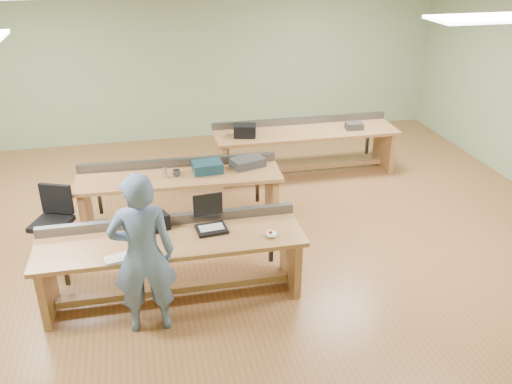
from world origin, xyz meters
TOP-DOWN VIEW (x-y plane):
  - floor at (0.00, 0.00)m, footprint 10.00×10.00m
  - ceiling at (0.00, 0.00)m, footprint 10.00×10.00m
  - wall_back at (0.00, 4.00)m, footprint 10.00×0.04m
  - wall_front at (0.00, -4.00)m, footprint 10.00×0.04m
  - fluor_panels at (0.00, 0.00)m, footprint 6.20×3.50m
  - workbench_front at (-0.70, -1.17)m, footprint 2.88×0.81m
  - workbench_mid at (-0.45, 0.49)m, footprint 2.78×0.88m
  - workbench_back at (1.77, 1.83)m, footprint 3.04×0.85m
  - person at (-1.00, -1.66)m, footprint 0.64×0.43m
  - laptop_base at (-0.25, -1.12)m, footprint 0.35×0.30m
  - laptop_screen at (-0.26, -0.99)m, footprint 0.33×0.05m
  - keyboard at (-1.15, -1.47)m, footprint 0.50×0.26m
  - trackball_mouse at (0.37, -1.39)m, footprint 0.16×0.18m
  - camera_bag at (-0.84, -0.97)m, footprint 0.31×0.26m
  - task_chair at (-2.07, -0.00)m, footprint 0.65×0.65m
  - parts_bin_teal at (-0.06, 0.49)m, footprint 0.41×0.32m
  - parts_bin_grey at (0.52, 0.55)m, footprint 0.51×0.41m
  - mug at (-0.49, 0.44)m, footprint 0.13×0.13m
  - drinks_can at (-0.65, 0.43)m, footprint 0.08×0.08m
  - storage_box_back at (0.73, 1.75)m, footprint 0.40×0.33m
  - tray_back at (2.57, 1.70)m, footprint 0.29×0.23m

SIDE VIEW (x-z plane):
  - floor at x=0.00m, z-range 0.00..0.00m
  - task_chair at x=-2.07m, z-range -0.12..0.79m
  - workbench_mid at x=-0.45m, z-range 0.12..0.98m
  - workbench_front at x=-0.70m, z-range 0.13..0.99m
  - workbench_back at x=1.77m, z-range 0.13..0.99m
  - keyboard at x=-1.15m, z-range 0.75..0.78m
  - laptop_base at x=-0.25m, z-range 0.75..0.79m
  - trackball_mouse at x=0.37m, z-range 0.75..0.81m
  - mug at x=-0.49m, z-range 0.75..0.84m
  - tray_back at x=2.57m, z-range 0.75..0.86m
  - parts_bin_grey at x=0.52m, z-range 0.75..0.87m
  - drinks_can at x=-0.65m, z-range 0.75..0.88m
  - parts_bin_teal at x=-0.06m, z-range 0.75..0.89m
  - camera_bag at x=-0.84m, z-range 0.75..0.93m
  - storage_box_back at x=0.73m, z-range 0.75..0.95m
  - person at x=-1.00m, z-range 0.00..1.75m
  - laptop_screen at x=-0.26m, z-range 0.88..1.14m
  - wall_back at x=0.00m, z-range 0.00..3.00m
  - wall_front at x=0.00m, z-range 0.00..3.00m
  - fluor_panels at x=0.00m, z-range 2.96..2.99m
  - ceiling at x=0.00m, z-range 3.00..3.00m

